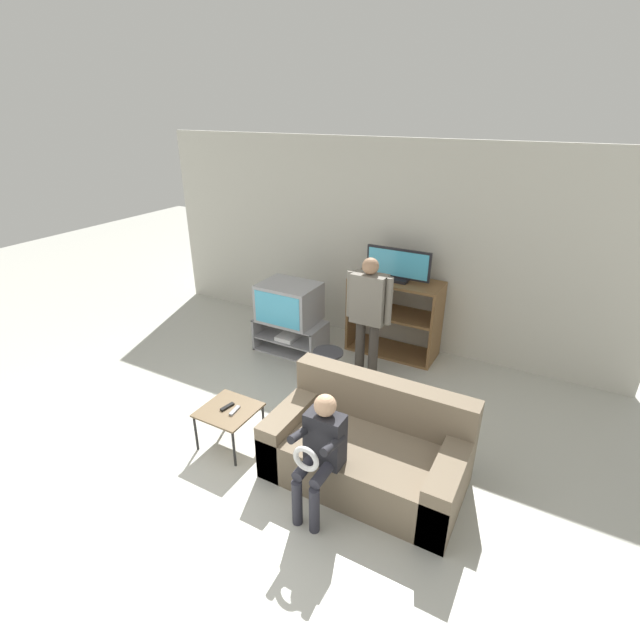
{
  "coord_description": "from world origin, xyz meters",
  "views": [
    {
      "loc": [
        2.24,
        -1.88,
        2.93
      ],
      "look_at": [
        0.11,
        1.94,
        0.9
      ],
      "focal_mm": 26.0,
      "sensor_mm": 36.0,
      "label": 1
    }
  ],
  "objects": [
    {
      "name": "wall_back",
      "position": [
        0.0,
        3.56,
        1.3
      ],
      "size": [
        6.4,
        0.06,
        2.6
      ],
      "color": "beige",
      "rests_on": "ground_plane"
    },
    {
      "name": "remote_control_black",
      "position": [
        -0.23,
        0.8,
        0.4
      ],
      "size": [
        0.06,
        0.15,
        0.02
      ],
      "primitive_type": "cube",
      "rotation": [
        0.0,
        0.0,
        -0.19
      ],
      "color": "black",
      "rests_on": "snack_table"
    },
    {
      "name": "tv_stand",
      "position": [
        -0.7,
        2.62,
        0.21
      ],
      "size": [
        0.9,
        0.47,
        0.43
      ],
      "color": "#939399",
      "rests_on": "ground_plane"
    },
    {
      "name": "person_standing_adult",
      "position": [
        0.44,
        2.45,
        0.89
      ],
      "size": [
        0.53,
        0.2,
        1.48
      ],
      "color": "#3D3833",
      "rests_on": "ground_plane"
    },
    {
      "name": "ground_plane",
      "position": [
        0.0,
        0.0,
        0.0
      ],
      "size": [
        18.0,
        18.0,
        0.0
      ],
      "primitive_type": "plane",
      "color": "#B7B7AD"
    },
    {
      "name": "remote_control_white",
      "position": [
        -0.13,
        0.78,
        0.4
      ],
      "size": [
        0.05,
        0.15,
        0.02
      ],
      "primitive_type": "cube",
      "rotation": [
        0.0,
        0.0,
        0.12
      ],
      "color": "gray",
      "rests_on": "snack_table"
    },
    {
      "name": "snack_table",
      "position": [
        -0.21,
        0.78,
        0.35
      ],
      "size": [
        0.49,
        0.49,
        0.39
      ],
      "color": "brown",
      "rests_on": "ground_plane"
    },
    {
      "name": "television_main",
      "position": [
        -0.72,
        2.64,
        0.67
      ],
      "size": [
        0.72,
        0.56,
        0.49
      ],
      "color": "#9E9EA3",
      "rests_on": "tv_stand"
    },
    {
      "name": "person_seated_child",
      "position": [
        0.9,
        0.53,
        0.59
      ],
      "size": [
        0.33,
        0.43,
        1.02
      ],
      "color": "#2D2D38",
      "rests_on": "ground_plane"
    },
    {
      "name": "folding_stool",
      "position": [
        0.22,
        1.92,
        0.46
      ],
      "size": [
        0.37,
        0.4,
        0.57
      ],
      "color": "#99999E",
      "rests_on": "ground_plane"
    },
    {
      "name": "couch",
      "position": [
        1.08,
        1.03,
        0.27
      ],
      "size": [
        1.63,
        0.88,
        0.81
      ],
      "color": "#756651",
      "rests_on": "ground_plane"
    },
    {
      "name": "media_shelf",
      "position": [
        0.47,
        3.24,
        0.51
      ],
      "size": [
        1.13,
        0.5,
        0.99
      ],
      "color": "brown",
      "rests_on": "ground_plane"
    },
    {
      "name": "television_flat",
      "position": [
        0.47,
        3.23,
        1.18
      ],
      "size": [
        0.8,
        0.2,
        0.4
      ],
      "color": "black",
      "rests_on": "media_shelf"
    }
  ]
}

